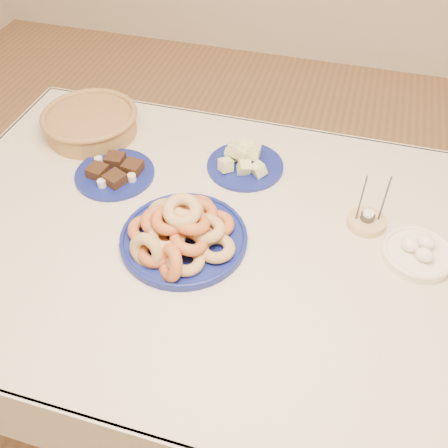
% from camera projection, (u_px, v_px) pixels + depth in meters
% --- Properties ---
extents(ground, '(5.00, 5.00, 0.00)m').
position_uv_depth(ground, '(228.00, 373.00, 1.87)').
color(ground, '#956B46').
rests_on(ground, ground).
extents(dining_table, '(1.71, 1.11, 0.75)m').
position_uv_depth(dining_table, '(229.00, 263.00, 1.41)').
color(dining_table, brown).
rests_on(dining_table, ground).
extents(donut_platter, '(0.45, 0.45, 0.15)m').
position_uv_depth(donut_platter, '(182.00, 233.00, 1.29)').
color(donut_platter, navy).
rests_on(donut_platter, dining_table).
extents(melon_plate, '(0.25, 0.25, 0.08)m').
position_uv_depth(melon_plate, '(245.00, 160.00, 1.52)').
color(melon_plate, navy).
rests_on(melon_plate, dining_table).
extents(brownie_plate, '(0.27, 0.27, 0.04)m').
position_uv_depth(brownie_plate, '(115.00, 172.00, 1.50)').
color(brownie_plate, navy).
rests_on(brownie_plate, dining_table).
extents(wicker_basket, '(0.35, 0.35, 0.08)m').
position_uv_depth(wicker_basket, '(91.00, 122.00, 1.63)').
color(wicker_basket, brown).
rests_on(wicker_basket, dining_table).
extents(candle_holder, '(0.12, 0.12, 0.17)m').
position_uv_depth(candle_holder, '(366.00, 221.00, 1.35)').
color(candle_holder, tan).
rests_on(candle_holder, dining_table).
extents(egg_bowl, '(0.24, 0.24, 0.06)m').
position_uv_depth(egg_bowl, '(418.00, 253.00, 1.27)').
color(egg_bowl, white).
rests_on(egg_bowl, dining_table).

